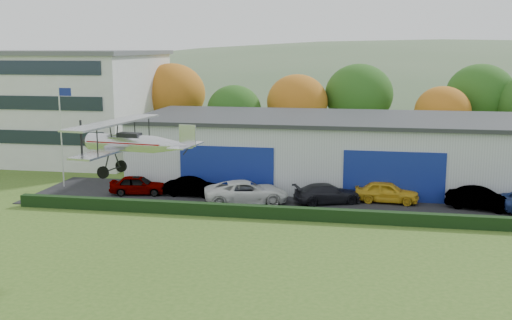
% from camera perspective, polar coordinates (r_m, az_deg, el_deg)
% --- Properties ---
extents(apron, '(48.00, 9.00, 0.05)m').
position_cam_1_polar(apron, '(43.78, 9.87, -3.97)').
color(apron, black).
rests_on(apron, ground).
extents(hedge, '(46.00, 0.60, 0.80)m').
position_cam_1_polar(hedge, '(39.04, 9.77, -5.16)').
color(hedge, black).
rests_on(hedge, ground).
extents(hangar, '(40.60, 12.60, 5.30)m').
position_cam_1_polar(hangar, '(50.10, 12.38, 0.83)').
color(hangar, '#B2B7BC').
rests_on(hangar, ground).
extents(office_block, '(20.60, 15.60, 10.40)m').
position_cam_1_polar(office_block, '(64.80, -18.42, 4.94)').
color(office_block, silver).
rests_on(office_block, ground).
extents(flagpole, '(1.05, 0.10, 8.00)m').
position_cam_1_polar(flagpole, '(49.62, -17.40, 2.99)').
color(flagpole, silver).
rests_on(flagpole, ground).
extents(tree_belt, '(75.70, 13.22, 10.12)m').
position_cam_1_polar(tree_belt, '(62.33, 8.34, 5.52)').
color(tree_belt, '#3D2614').
rests_on(tree_belt, ground).
extents(distant_hills, '(430.00, 196.00, 56.00)m').
position_cam_1_polar(distant_hills, '(163.37, 7.81, 1.89)').
color(distant_hills, '#4C6642').
rests_on(distant_hills, ground).
extents(car_0, '(4.32, 2.30, 1.40)m').
position_cam_1_polar(car_0, '(46.42, -10.78, -2.26)').
color(car_0, gray).
rests_on(car_0, apron).
extents(car_1, '(4.08, 1.58, 1.33)m').
position_cam_1_polar(car_1, '(45.35, -5.86, -2.48)').
color(car_1, gray).
rests_on(car_1, apron).
extents(car_2, '(6.33, 4.43, 1.60)m').
position_cam_1_polar(car_2, '(42.86, -0.89, -2.99)').
color(car_2, silver).
rests_on(car_2, apron).
extents(car_3, '(5.07, 3.57, 1.36)m').
position_cam_1_polar(car_3, '(43.32, 6.58, -3.08)').
color(car_3, black).
rests_on(car_3, apron).
extents(car_4, '(4.53, 2.12, 1.50)m').
position_cam_1_polar(car_4, '(44.20, 11.93, -2.87)').
color(car_4, gold).
rests_on(car_4, apron).
extents(car_5, '(4.67, 2.75, 1.45)m').
position_cam_1_polar(car_5, '(43.99, 19.93, -3.37)').
color(car_5, gray).
rests_on(car_5, apron).
extents(biplane, '(5.97, 6.84, 2.55)m').
position_cam_1_polar(biplane, '(29.12, -11.42, 1.68)').
color(biplane, silver).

